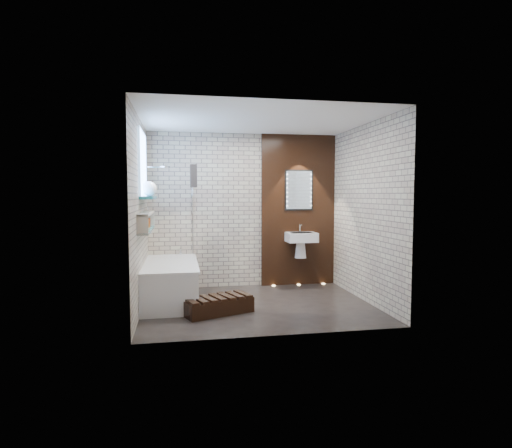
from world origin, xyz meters
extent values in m
plane|color=black|center=(0.00, 0.00, 0.00)|extent=(3.20, 3.20, 0.00)
cube|color=gray|center=(0.00, 1.30, 1.30)|extent=(3.20, 0.04, 2.60)
cube|color=gray|center=(0.00, -1.30, 1.30)|extent=(3.20, 0.04, 2.60)
cube|color=gray|center=(-1.60, 0.00, 1.30)|extent=(0.04, 2.60, 2.60)
cube|color=gray|center=(1.60, 0.00, 1.30)|extent=(0.04, 2.60, 2.60)
plane|color=white|center=(0.00, 0.00, 2.60)|extent=(3.20, 3.20, 0.00)
cube|color=black|center=(0.95, 1.27, 1.30)|extent=(1.30, 0.06, 2.60)
cube|color=#7FADE0|center=(-1.59, 0.35, 2.00)|extent=(0.03, 1.00, 0.90)
cube|color=teal|center=(-1.51, 0.35, 1.53)|extent=(0.18, 1.00, 0.04)
cube|color=teal|center=(-1.53, 0.15, 1.08)|extent=(0.14, 1.30, 0.03)
cube|color=#B2A899|center=(-1.53, 0.15, 1.32)|extent=(0.14, 1.30, 0.03)
cube|color=#B2A899|center=(-1.53, -0.48, 1.20)|extent=(0.14, 0.03, 0.26)
cube|color=#B2A899|center=(-1.53, 0.79, 1.20)|extent=(0.14, 0.03, 0.26)
cube|color=white|center=(-1.23, 0.45, 0.28)|extent=(0.75, 1.70, 0.55)
cube|color=white|center=(-1.23, 0.45, 0.57)|extent=(0.79, 1.74, 0.03)
cylinder|color=silver|center=(-1.08, 1.18, 0.64)|extent=(0.04, 0.04, 0.12)
cube|color=white|center=(-0.87, 0.89, 1.28)|extent=(0.01, 0.78, 1.40)
cube|color=#2A2522|center=(-0.87, 0.60, 1.85)|extent=(0.10, 0.26, 0.34)
cylinder|color=silver|center=(-1.30, 0.95, 2.00)|extent=(0.18, 0.18, 0.02)
cube|color=white|center=(0.95, 1.06, 0.85)|extent=(0.50, 0.36, 0.16)
cone|color=white|center=(0.95, 1.11, 0.63)|extent=(0.20, 0.20, 0.28)
cylinder|color=silver|center=(0.95, 1.16, 1.00)|extent=(0.03, 0.03, 0.14)
cube|color=black|center=(0.95, 1.24, 1.65)|extent=(0.50, 0.02, 0.70)
cube|color=silver|center=(0.95, 1.23, 1.65)|extent=(0.45, 0.01, 0.65)
cube|color=black|center=(-0.60, -0.30, 0.10)|extent=(0.99, 0.70, 0.20)
cylinder|color=#AB501A|center=(-1.53, -0.20, 1.14)|extent=(0.04, 0.04, 0.09)
cylinder|color=maroon|center=(-1.53, -0.19, 1.16)|extent=(0.05, 0.05, 0.13)
cylinder|color=#AB501A|center=(-1.53, 0.36, 1.16)|extent=(0.06, 0.06, 0.13)
cylinder|color=maroon|center=(-1.53, 0.55, 1.16)|extent=(0.05, 0.05, 0.13)
sphere|color=white|center=(-1.50, 0.35, 1.66)|extent=(0.21, 0.21, 0.21)
cylinder|color=#FFD899|center=(0.50, 1.20, 0.01)|extent=(0.06, 0.06, 0.01)
cylinder|color=#FFD899|center=(0.95, 1.20, 0.01)|extent=(0.06, 0.06, 0.01)
cylinder|color=#FFD899|center=(1.40, 1.20, 0.01)|extent=(0.06, 0.06, 0.01)
camera|label=1|loc=(-1.08, -5.77, 1.57)|focal=29.44mm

